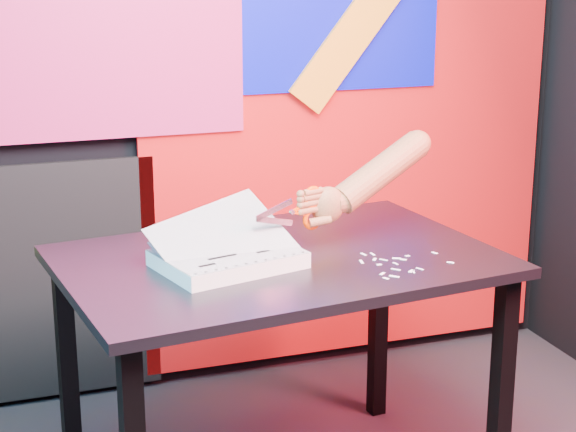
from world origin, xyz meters
name	(u,v)px	position (x,y,z in m)	size (l,w,h in m)	color
room	(337,65)	(0.00, 0.00, 1.35)	(3.01, 3.01, 2.71)	#24242C
backdrop	(197,130)	(0.06, 1.46, 0.96)	(2.88, 0.05, 2.08)	red
work_table	(279,287)	(0.08, 0.61, 0.66)	(1.27, 0.92, 0.75)	black
printout_stack	(228,258)	(-0.08, 0.57, 0.77)	(0.43, 0.34, 0.19)	silver
scissors	(308,209)	(0.17, 0.63, 0.87)	(0.22, 0.07, 0.13)	#AEAEAE
hand_forearm	(372,177)	(0.39, 0.70, 0.93)	(0.46, 0.18, 0.23)	#A36B36
paper_clippings	(395,264)	(0.36, 0.45, 0.75)	(0.24, 0.23, 0.00)	white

